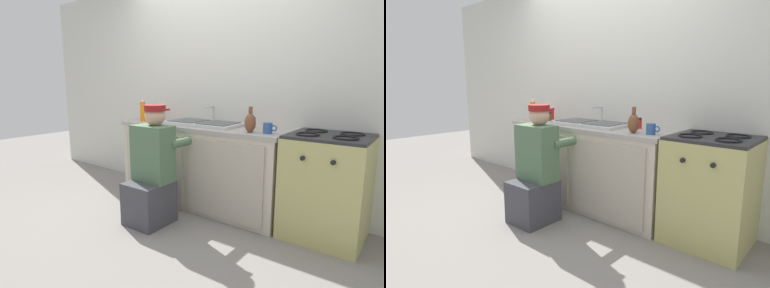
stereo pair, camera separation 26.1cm
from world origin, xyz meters
The scene contains 13 objects.
ground_plane centered at (0.00, 0.00, 0.00)m, with size 12.00×12.00×0.00m, color gray.
back_wall centered at (0.00, 0.65, 1.25)m, with size 6.00×0.10×2.50m, color silver.
counter_cabinet centered at (0.00, 0.29, 0.41)m, with size 1.83×0.62×0.83m.
countertop centered at (0.00, 0.30, 0.85)m, with size 1.87×0.62×0.04m, color #9E9993.
sink_double_basin centered at (0.00, 0.30, 0.89)m, with size 0.80×0.44×0.19m.
stove_range centered at (1.26, 0.30, 0.45)m, with size 0.64×0.62×0.90m.
plumber_person centered at (-0.12, -0.37, 0.46)m, with size 0.42×0.61×1.10m.
soda_cup_red centered at (-0.70, 0.39, 0.94)m, with size 0.08×0.08×0.15m.
spice_bottle_pepper centered at (-0.58, 0.27, 0.92)m, with size 0.04×0.04×0.10m.
spice_bottle_red centered at (0.52, 0.41, 0.92)m, with size 0.04×0.04×0.10m.
vase_decorative centered at (0.62, 0.13, 0.96)m, with size 0.10×0.10×0.23m.
soap_bottle_orange centered at (-0.73, 0.14, 0.98)m, with size 0.06×0.06×0.25m.
coffee_mug centered at (0.78, 0.17, 0.92)m, with size 0.13×0.08×0.09m.
Camera 2 is at (2.12, -2.27, 1.31)m, focal length 30.00 mm.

